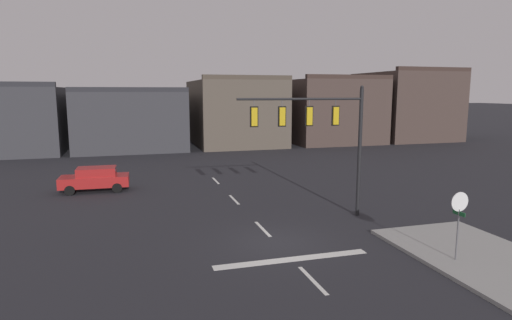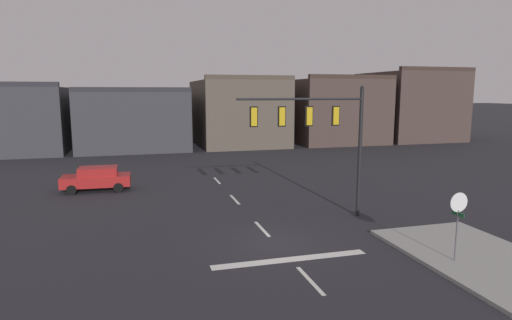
# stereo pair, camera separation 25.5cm
# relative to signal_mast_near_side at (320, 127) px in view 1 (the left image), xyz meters

# --- Properties ---
(ground_plane) EXTENTS (400.00, 400.00, 0.00)m
(ground_plane) POSITION_rel_signal_mast_near_side_xyz_m (-3.34, -3.00, -4.79)
(ground_plane) COLOR #232328
(sidewalk_near_corner) EXTENTS (5.00, 8.00, 0.15)m
(sidewalk_near_corner) POSITION_rel_signal_mast_near_side_xyz_m (3.87, -7.00, -4.72)
(sidewalk_near_corner) COLOR gray
(sidewalk_near_corner) RESTS_ON ground
(stop_bar_paint) EXTENTS (6.40, 0.50, 0.01)m
(stop_bar_paint) POSITION_rel_signal_mast_near_side_xyz_m (-3.34, -5.00, -4.79)
(stop_bar_paint) COLOR silver
(stop_bar_paint) RESTS_ON ground
(lane_centreline) EXTENTS (0.16, 26.40, 0.01)m
(lane_centreline) POSITION_rel_signal_mast_near_side_xyz_m (-3.34, -1.00, -4.79)
(lane_centreline) COLOR silver
(lane_centreline) RESTS_ON ground
(signal_mast_near_side) EXTENTS (6.65, 0.67, 6.90)m
(signal_mast_near_side) POSITION_rel_signal_mast_near_side_xyz_m (0.00, 0.00, 0.00)
(signal_mast_near_side) COLOR black
(signal_mast_near_side) RESTS_ON ground
(stop_sign) EXTENTS (0.76, 0.64, 2.83)m
(stop_sign) POSITION_rel_signal_mast_near_side_xyz_m (2.60, -7.13, -2.65)
(stop_sign) COLOR #56565B
(stop_sign) RESTS_ON ground
(car_lot_nearside) EXTENTS (4.50, 2.01, 1.61)m
(car_lot_nearside) POSITION_rel_signal_mast_near_side_xyz_m (-11.71, 9.85, -3.94)
(car_lot_nearside) COLOR #A81E1E
(car_lot_nearside) RESTS_ON ground
(building_row) EXTENTS (57.22, 13.93, 9.70)m
(building_row) POSITION_rel_signal_mast_near_side_xyz_m (7.38, 32.98, -0.83)
(building_row) COLOR #38383D
(building_row) RESTS_ON ground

